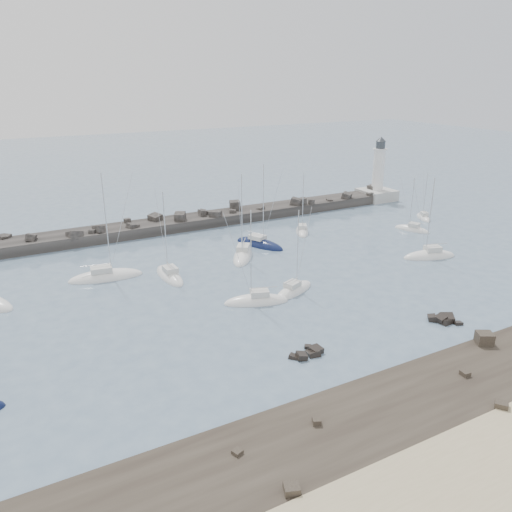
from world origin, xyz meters
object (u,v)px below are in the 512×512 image
at_px(sailboat_7, 294,291).
at_px(sailboat_8, 259,245).
at_px(sailboat_4, 106,277).
at_px(sailboat_12, 423,218).
at_px(sailboat_3, 170,276).
at_px(sailboat_10, 412,230).
at_px(lighthouse, 377,186).
at_px(sailboat_6, 243,256).
at_px(sailboat_9, 429,257).
at_px(sailboat_13, 302,231).
at_px(sailboat_5, 256,302).

bearing_deg(sailboat_7, sailboat_8, 74.83).
xyz_separation_m(sailboat_4, sailboat_12, (61.47, 1.42, -0.01)).
height_order(sailboat_3, sailboat_10, sailboat_3).
height_order(sailboat_4, sailboat_7, sailboat_4).
height_order(lighthouse, sailboat_4, sailboat_4).
height_order(sailboat_4, sailboat_10, sailboat_4).
bearing_deg(sailboat_6, sailboat_9, -28.47).
xyz_separation_m(sailboat_9, sailboat_13, (-10.07, 20.27, -0.02)).
relative_size(sailboat_7, sailboat_9, 0.87).
bearing_deg(lighthouse, sailboat_9, -118.69).
bearing_deg(sailboat_5, sailboat_3, 117.49).
height_order(sailboat_4, sailboat_6, sailboat_4).
bearing_deg(sailboat_13, sailboat_6, -156.57).
bearing_deg(sailboat_5, sailboat_12, 21.22).
distance_m(lighthouse, sailboat_8, 41.57).
xyz_separation_m(sailboat_6, sailboat_9, (25.24, -13.69, 0.00)).
bearing_deg(sailboat_13, sailboat_12, -8.29).
bearing_deg(sailboat_8, sailboat_3, -160.64).
bearing_deg(sailboat_5, sailboat_6, 69.05).
distance_m(sailboat_8, sailboat_12, 36.00).
distance_m(sailboat_5, sailboat_12, 50.22).
bearing_deg(sailboat_9, sailboat_13, 116.42).
bearing_deg(sailboat_12, sailboat_9, -133.54).
relative_size(sailboat_4, sailboat_13, 1.39).
bearing_deg(sailboat_10, sailboat_5, -161.06).
distance_m(sailboat_9, sailboat_12, 22.78).
height_order(lighthouse, sailboat_12, lighthouse).
distance_m(sailboat_8, sailboat_9, 26.76).
distance_m(sailboat_8, sailboat_10, 28.83).
relative_size(sailboat_3, sailboat_8, 0.90).
distance_m(lighthouse, sailboat_4, 66.44).
distance_m(sailboat_4, sailboat_5, 22.27).
xyz_separation_m(sailboat_3, sailboat_6, (12.62, 2.42, 0.01)).
xyz_separation_m(sailboat_4, sailboat_5, (14.66, -16.76, 0.00)).
bearing_deg(sailboat_5, sailboat_9, 3.07).
xyz_separation_m(sailboat_6, sailboat_12, (40.93, 2.82, -0.02)).
bearing_deg(sailboat_9, sailboat_12, 46.46).
bearing_deg(sailboat_7, sailboat_13, 54.47).
height_order(lighthouse, sailboat_13, lighthouse).
distance_m(sailboat_6, sailboat_12, 41.03).
bearing_deg(sailboat_12, sailboat_6, -176.05).
relative_size(sailboat_7, sailboat_12, 1.22).
xyz_separation_m(sailboat_3, sailboat_12, (53.55, 5.24, -0.01)).
xyz_separation_m(sailboat_7, sailboat_9, (25.32, 1.09, 0.02)).
relative_size(lighthouse, sailboat_8, 1.01).
xyz_separation_m(lighthouse, sailboat_3, (-55.97, -21.81, -2.95)).
xyz_separation_m(sailboat_5, sailboat_10, (39.09, 13.41, -0.01)).
bearing_deg(sailboat_10, lighthouse, 64.57).
relative_size(sailboat_3, sailboat_9, 0.96).
relative_size(sailboat_4, sailboat_12, 1.64).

